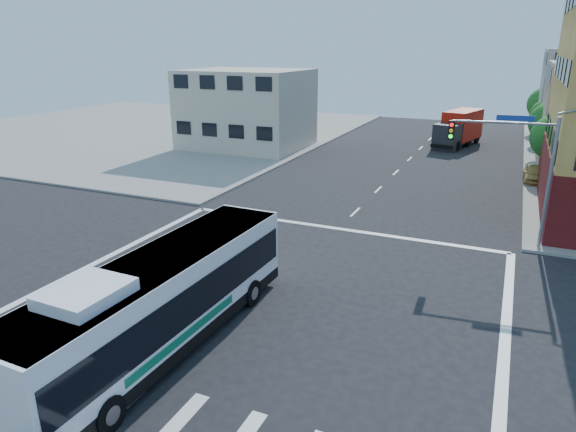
% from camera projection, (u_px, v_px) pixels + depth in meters
% --- Properties ---
extents(ground, '(120.00, 120.00, 0.00)m').
position_uv_depth(ground, '(269.00, 297.00, 22.19)').
color(ground, black).
rests_on(ground, ground).
extents(sidewalk_nw, '(50.00, 50.00, 0.15)m').
position_uv_depth(sidewalk_nw, '(142.00, 129.00, 65.94)').
color(sidewalk_nw, gray).
rests_on(sidewalk_nw, ground).
extents(building_west, '(12.06, 10.06, 8.00)m').
position_uv_depth(building_west, '(247.00, 109.00, 53.46)').
color(building_west, beige).
rests_on(building_west, ground).
extents(signal_mast_ne, '(7.91, 1.13, 8.07)m').
position_uv_depth(signal_mast_ne, '(516.00, 155.00, 26.36)').
color(signal_mast_ne, gray).
rests_on(signal_mast_ne, ground).
extents(street_tree_a, '(3.60, 3.60, 5.53)m').
position_uv_depth(street_tree_a, '(556.00, 135.00, 40.74)').
color(street_tree_a, '#352513').
rests_on(street_tree_a, ground).
extents(street_tree_b, '(3.80, 3.80, 5.79)m').
position_uv_depth(street_tree_b, '(552.00, 120.00, 47.63)').
color(street_tree_b, '#352513').
rests_on(street_tree_b, ground).
extents(street_tree_c, '(3.40, 3.40, 5.29)m').
position_uv_depth(street_tree_c, '(548.00, 113.00, 54.67)').
color(street_tree_c, '#352513').
rests_on(street_tree_c, ground).
extents(street_tree_d, '(4.00, 4.00, 6.03)m').
position_uv_depth(street_tree_d, '(546.00, 102.00, 61.48)').
color(street_tree_d, '#352513').
rests_on(street_tree_d, ground).
extents(transit_bus, '(3.12, 12.88, 3.79)m').
position_uv_depth(transit_bus, '(161.00, 301.00, 17.94)').
color(transit_bus, black).
rests_on(transit_bus, ground).
extents(box_truck, '(4.44, 8.58, 3.71)m').
position_uv_depth(box_truck, '(458.00, 129.00, 54.88)').
color(box_truck, '#222327').
rests_on(box_truck, ground).
extents(parked_car, '(1.72, 4.11, 1.39)m').
position_uv_depth(parked_car, '(535.00, 174.00, 40.48)').
color(parked_car, tan).
rests_on(parked_car, ground).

